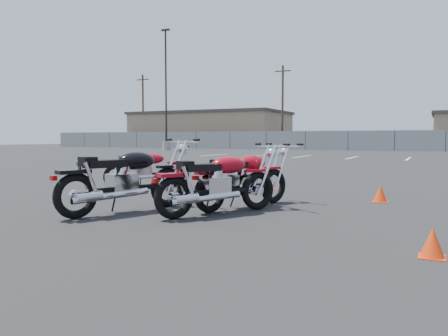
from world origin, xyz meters
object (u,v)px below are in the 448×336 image
at_px(motorcycle_front_red, 145,169).
at_px(motorcycle_third_red, 244,179).
at_px(motorcycle_rear_red, 218,182).
at_px(motorcycle_second_black, 125,179).

relative_size(motorcycle_front_red, motorcycle_third_red, 0.79).
bearing_deg(motorcycle_rear_red, motorcycle_third_red, 81.79).
bearing_deg(motorcycle_second_black, motorcycle_front_red, 121.16).
bearing_deg(motorcycle_rear_red, motorcycle_front_red, 142.57).
xyz_separation_m(motorcycle_front_red, motorcycle_second_black, (1.74, -2.87, 0.08)).
xyz_separation_m(motorcycle_front_red, motorcycle_rear_red, (3.10, -2.38, 0.05)).
relative_size(motorcycle_third_red, motorcycle_rear_red, 1.03).
bearing_deg(motorcycle_second_black, motorcycle_third_red, 39.80).
xyz_separation_m(motorcycle_third_red, motorcycle_rear_red, (-0.11, -0.73, 0.00)).
bearing_deg(motorcycle_third_red, motorcycle_front_red, 152.89).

